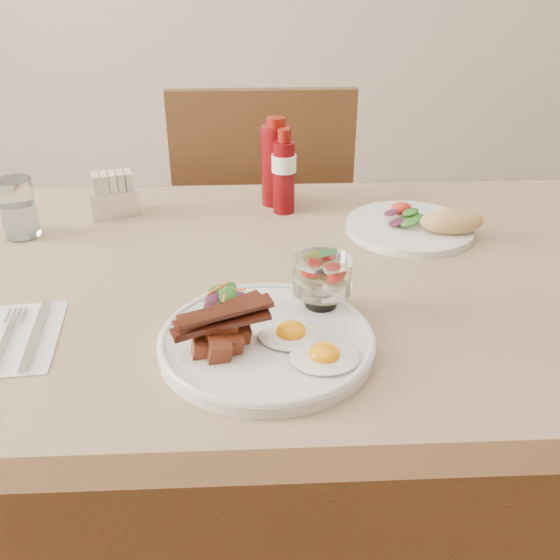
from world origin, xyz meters
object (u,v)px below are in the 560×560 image
Objects in this scene: fruit_cup at (322,276)px; sugar_caddy at (114,196)px; table at (271,332)px; chair_far at (263,237)px; main_plate at (267,342)px; ketchup_bottle at (276,164)px; water_glass at (19,212)px; second_plate at (419,225)px; hot_sauce_bottle at (284,173)px.

fruit_cup reaches higher than sugar_caddy.
table is 0.68m from chair_far.
main_plate is at bearing -90.74° from chair_far.
ketchup_bottle is at bearing 86.19° from table.
table is 0.50m from water_glass.
table is 1.43× the size of chair_far.
ketchup_bottle reaches higher than sugar_caddy.
water_glass reaches higher than sugar_caddy.
sugar_caddy is at bearing 132.96° from fruit_cup.
chair_far is at bearing 89.26° from main_plate.
fruit_cup is (0.08, 0.08, 0.05)m from main_plate.
fruit_cup is 0.34m from second_plate.
hot_sauce_bottle is (0.04, -0.38, 0.31)m from chair_far.
fruit_cup is 0.35× the size of second_plate.
hot_sauce_bottle is at bearing 94.85° from fruit_cup.
chair_far is 0.49m from hot_sauce_bottle.
hot_sauce_bottle is at bearing 84.23° from main_plate.
water_glass reaches higher than second_plate.
hot_sauce_bottle is at bearing 83.02° from table.
hot_sauce_bottle is at bearing -15.62° from sugar_caddy.
ketchup_bottle is 0.31m from sugar_caddy.
hot_sauce_bottle is (-0.03, 0.38, 0.02)m from fruit_cup.
water_glass is at bearing -163.99° from sugar_caddy.
fruit_cup is at bearing 44.46° from main_plate.
fruit_cup is 0.43m from ketchup_bottle.
table is 0.37m from ketchup_bottle.
hot_sauce_bottle reaches higher than sugar_caddy.
chair_far is 0.54m from sugar_caddy.
chair_far is 9.24× the size of sugar_caddy.
second_plate is 0.27m from hot_sauce_bottle.
chair_far is 11.17× the size of fruit_cup.
water_glass is at bearing 149.97° from fruit_cup.
sugar_caddy is at bearing 134.71° from table.
main_plate is 1.19× the size of second_plate.
ketchup_bottle is at bearing -86.16° from chair_far.
second_plate is 1.37× the size of ketchup_bottle.
hot_sauce_bottle is at bearing -73.94° from ketchup_bottle.
table is 12.72× the size of water_glass.
chair_far is 3.32× the size of main_plate.
main_plate is 0.53m from sugar_caddy.
chair_far reaches higher than sugar_caddy.
ketchup_bottle is at bearing 148.09° from second_plate.
second_plate is at bearing 52.51° from fruit_cup.
second_plate is 0.57m from sugar_caddy.
water_glass is (-0.42, 0.37, 0.04)m from main_plate.
second_plate is (0.21, 0.27, -0.05)m from fruit_cup.
fruit_cup is at bearing -30.03° from water_glass.
sugar_caddy is (-0.31, -0.04, -0.04)m from ketchup_bottle.
hot_sauce_bottle is at bearing 155.02° from second_plate.
chair_far is at bearing 90.00° from table.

